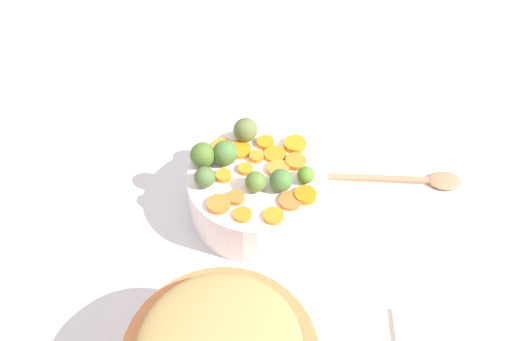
% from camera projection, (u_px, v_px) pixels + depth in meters
% --- Properties ---
extents(tabletop, '(2.40, 2.40, 0.02)m').
position_uv_depth(tabletop, '(251.00, 220.00, 0.93)').
color(tabletop, silver).
rests_on(tabletop, ground).
extents(serving_bowl_carrots, '(0.24, 0.24, 0.09)m').
position_uv_depth(serving_bowl_carrots, '(256.00, 192.00, 0.90)').
color(serving_bowl_carrots, white).
rests_on(serving_bowl_carrots, tabletop).
extents(carrot_slice_0, '(0.05, 0.05, 0.01)m').
position_uv_depth(carrot_slice_0, '(289.00, 203.00, 0.82)').
color(carrot_slice_0, orange).
rests_on(carrot_slice_0, serving_bowl_carrots).
extents(carrot_slice_1, '(0.04, 0.04, 0.01)m').
position_uv_depth(carrot_slice_1, '(224.00, 176.00, 0.86)').
color(carrot_slice_1, orange).
rests_on(carrot_slice_1, serving_bowl_carrots).
extents(carrot_slice_2, '(0.04, 0.04, 0.01)m').
position_uv_depth(carrot_slice_2, '(296.00, 162.00, 0.88)').
color(carrot_slice_2, orange).
rests_on(carrot_slice_2, serving_bowl_carrots).
extents(carrot_slice_3, '(0.05, 0.05, 0.01)m').
position_uv_depth(carrot_slice_3, '(240.00, 150.00, 0.90)').
color(carrot_slice_3, orange).
rests_on(carrot_slice_3, serving_bowl_carrots).
extents(carrot_slice_4, '(0.04, 0.04, 0.01)m').
position_uv_depth(carrot_slice_4, '(274.00, 216.00, 0.80)').
color(carrot_slice_4, orange).
rests_on(carrot_slice_4, serving_bowl_carrots).
extents(carrot_slice_5, '(0.03, 0.03, 0.01)m').
position_uv_depth(carrot_slice_5, '(256.00, 157.00, 0.89)').
color(carrot_slice_5, orange).
rests_on(carrot_slice_5, serving_bowl_carrots).
extents(carrot_slice_6, '(0.05, 0.05, 0.01)m').
position_uv_depth(carrot_slice_6, '(275.00, 154.00, 0.89)').
color(carrot_slice_6, orange).
rests_on(carrot_slice_6, serving_bowl_carrots).
extents(carrot_slice_7, '(0.04, 0.04, 0.01)m').
position_uv_depth(carrot_slice_7, '(305.00, 195.00, 0.83)').
color(carrot_slice_7, orange).
rests_on(carrot_slice_7, serving_bowl_carrots).
extents(carrot_slice_8, '(0.03, 0.03, 0.01)m').
position_uv_depth(carrot_slice_8, '(237.00, 198.00, 0.82)').
color(carrot_slice_8, orange).
rests_on(carrot_slice_8, serving_bowl_carrots).
extents(carrot_slice_9, '(0.05, 0.05, 0.01)m').
position_uv_depth(carrot_slice_9, '(278.00, 169.00, 0.87)').
color(carrot_slice_9, orange).
rests_on(carrot_slice_9, serving_bowl_carrots).
extents(carrot_slice_10, '(0.05, 0.05, 0.01)m').
position_uv_depth(carrot_slice_10, '(219.00, 204.00, 0.82)').
color(carrot_slice_10, orange).
rests_on(carrot_slice_10, serving_bowl_carrots).
extents(carrot_slice_11, '(0.04, 0.04, 0.01)m').
position_uv_depth(carrot_slice_11, '(265.00, 143.00, 0.91)').
color(carrot_slice_11, orange).
rests_on(carrot_slice_11, serving_bowl_carrots).
extents(carrot_slice_12, '(0.03, 0.03, 0.01)m').
position_uv_depth(carrot_slice_12, '(246.00, 169.00, 0.87)').
color(carrot_slice_12, orange).
rests_on(carrot_slice_12, serving_bowl_carrots).
extents(carrot_slice_13, '(0.05, 0.05, 0.01)m').
position_uv_depth(carrot_slice_13, '(295.00, 144.00, 0.91)').
color(carrot_slice_13, orange).
rests_on(carrot_slice_13, serving_bowl_carrots).
extents(carrot_slice_14, '(0.04, 0.04, 0.01)m').
position_uv_depth(carrot_slice_14, '(243.00, 215.00, 0.80)').
color(carrot_slice_14, orange).
rests_on(carrot_slice_14, serving_bowl_carrots).
extents(carrot_slice_15, '(0.04, 0.04, 0.01)m').
position_uv_depth(carrot_slice_15, '(222.00, 146.00, 0.91)').
color(carrot_slice_15, orange).
rests_on(carrot_slice_15, serving_bowl_carrots).
extents(brussels_sprout_0, '(0.04, 0.04, 0.04)m').
position_uv_depth(brussels_sprout_0, '(281.00, 180.00, 0.83)').
color(brussels_sprout_0, '#457335').
rests_on(brussels_sprout_0, serving_bowl_carrots).
extents(brussels_sprout_1, '(0.04, 0.04, 0.04)m').
position_uv_depth(brussels_sprout_1, '(203.00, 155.00, 0.87)').
color(brussels_sprout_1, '#4E6D29').
rests_on(brussels_sprout_1, serving_bowl_carrots).
extents(brussels_sprout_2, '(0.03, 0.03, 0.03)m').
position_uv_depth(brussels_sprout_2, '(306.00, 175.00, 0.85)').
color(brussels_sprout_2, '#528427').
rests_on(brussels_sprout_2, serving_bowl_carrots).
extents(brussels_sprout_3, '(0.03, 0.03, 0.03)m').
position_uv_depth(brussels_sprout_3, '(256.00, 182.00, 0.83)').
color(brussels_sprout_3, '#55742D').
rests_on(brussels_sprout_3, serving_bowl_carrots).
extents(brussels_sprout_4, '(0.04, 0.04, 0.04)m').
position_uv_depth(brussels_sprout_4, '(225.00, 153.00, 0.87)').
color(brussels_sprout_4, '#4A7434').
rests_on(brussels_sprout_4, serving_bowl_carrots).
extents(brussels_sprout_5, '(0.04, 0.04, 0.04)m').
position_uv_depth(brussels_sprout_5, '(245.00, 130.00, 0.91)').
color(brussels_sprout_5, '#5F6D37').
rests_on(brussels_sprout_5, serving_bowl_carrots).
extents(brussels_sprout_6, '(0.03, 0.03, 0.03)m').
position_uv_depth(brussels_sprout_6, '(205.00, 177.00, 0.84)').
color(brussels_sprout_6, '#4C6B36').
rests_on(brussels_sprout_6, serving_bowl_carrots).
extents(wooden_spoon, '(0.16, 0.24, 0.01)m').
position_uv_depth(wooden_spoon, '(420.00, 180.00, 0.97)').
color(wooden_spoon, '#AA7C58').
rests_on(wooden_spoon, tabletop).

